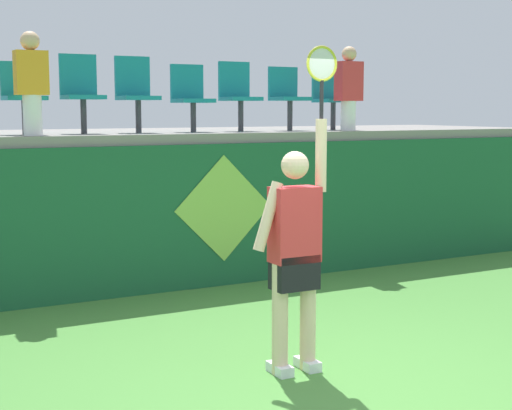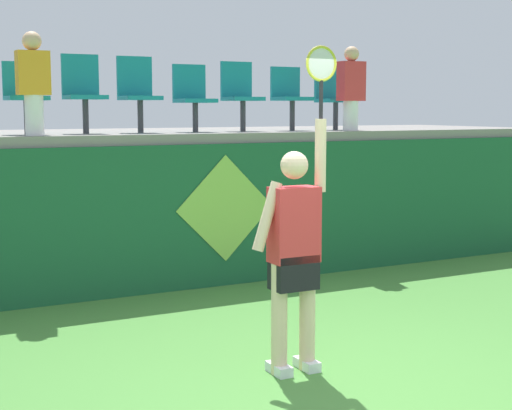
% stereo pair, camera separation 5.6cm
% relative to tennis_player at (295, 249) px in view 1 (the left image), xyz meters
% --- Properties ---
extents(ground_plane, '(40.00, 40.00, 0.00)m').
position_rel_tennis_player_xyz_m(ground_plane, '(0.08, -0.58, -1.01)').
color(ground_plane, '#478438').
extents(court_back_wall, '(12.19, 0.20, 1.70)m').
position_rel_tennis_player_xyz_m(court_back_wall, '(0.08, 3.14, -0.16)').
color(court_back_wall, '#195633').
rests_on(court_back_wall, ground_plane).
extents(spectator_platform, '(12.19, 2.87, 0.12)m').
position_rel_tennis_player_xyz_m(spectator_platform, '(0.08, 4.52, 0.75)').
color(spectator_platform, gray).
rests_on(spectator_platform, court_back_wall).
extents(tennis_player, '(0.75, 0.26, 2.60)m').
position_rel_tennis_player_xyz_m(tennis_player, '(0.00, 0.00, 0.00)').
color(tennis_player, white).
rests_on(tennis_player, ground_plane).
extents(stadium_chair_2, '(0.44, 0.42, 0.82)m').
position_rel_tennis_player_xyz_m(stadium_chair_2, '(-1.27, 3.81, 1.28)').
color(stadium_chair_2, '#38383D').
rests_on(stadium_chair_2, spectator_platform).
extents(stadium_chair_3, '(0.44, 0.42, 0.93)m').
position_rel_tennis_player_xyz_m(stadium_chair_3, '(-0.60, 3.82, 1.33)').
color(stadium_chair_3, '#38383D').
rests_on(stadium_chair_3, spectator_platform).
extents(stadium_chair_4, '(0.44, 0.42, 0.92)m').
position_rel_tennis_player_xyz_m(stadium_chair_4, '(0.06, 3.82, 1.32)').
color(stadium_chair_4, '#38383D').
rests_on(stadium_chair_4, spectator_platform).
extents(stadium_chair_5, '(0.44, 0.42, 0.84)m').
position_rel_tennis_player_xyz_m(stadium_chair_5, '(0.78, 3.82, 1.28)').
color(stadium_chair_5, '#38383D').
rests_on(stadium_chair_5, spectator_platform).
extents(stadium_chair_6, '(0.44, 0.42, 0.90)m').
position_rel_tennis_player_xyz_m(stadium_chair_6, '(1.45, 3.82, 1.31)').
color(stadium_chair_6, '#38383D').
rests_on(stadium_chair_6, spectator_platform).
extents(stadium_chair_7, '(0.44, 0.42, 0.85)m').
position_rel_tennis_player_xyz_m(stadium_chair_7, '(2.19, 3.81, 1.30)').
color(stadium_chair_7, '#38383D').
rests_on(stadium_chair_7, spectator_platform).
extents(stadium_chair_8, '(0.44, 0.42, 0.89)m').
position_rel_tennis_player_xyz_m(stadium_chair_8, '(2.88, 3.82, 1.30)').
color(stadium_chair_8, '#38383D').
rests_on(stadium_chair_8, spectator_platform).
extents(spectator_0, '(0.34, 0.20, 1.11)m').
position_rel_tennis_player_xyz_m(spectator_0, '(-1.27, 3.37, 1.40)').
color(spectator_0, white).
rests_on(spectator_0, spectator_platform).
extents(spectator_1, '(0.34, 0.20, 1.11)m').
position_rel_tennis_player_xyz_m(spectator_1, '(2.88, 3.38, 1.39)').
color(spectator_1, white).
rests_on(spectator_1, spectator_platform).
extents(wall_signage_mount, '(1.27, 0.01, 1.57)m').
position_rel_tennis_player_xyz_m(wall_signage_mount, '(0.85, 3.03, -1.00)').
color(wall_signage_mount, '#195633').
rests_on(wall_signage_mount, ground_plane).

